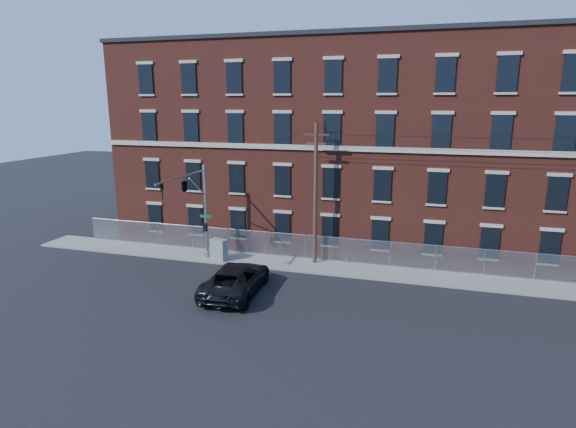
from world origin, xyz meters
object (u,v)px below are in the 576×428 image
(traffic_signal_mast, at_px, (190,194))
(utility_cabinet, at_px, (219,249))
(utility_pole_near, at_px, (315,192))
(pickup_truck, at_px, (236,279))

(traffic_signal_mast, bearing_deg, utility_cabinet, 61.70)
(traffic_signal_mast, xyz_separation_m, utility_cabinet, (1.09, 2.02, -4.48))
(utility_pole_near, distance_m, pickup_truck, 8.64)
(pickup_truck, bearing_deg, utility_cabinet, -59.37)
(pickup_truck, xyz_separation_m, utility_cabinet, (-3.45, 5.16, 0.01))
(traffic_signal_mast, distance_m, utility_cabinet, 5.04)
(traffic_signal_mast, xyz_separation_m, utility_pole_near, (8.00, 3.42, -0.05))
(utility_cabinet, bearing_deg, utility_pole_near, 28.80)
(traffic_signal_mast, height_order, utility_pole_near, utility_pole_near)
(traffic_signal_mast, bearing_deg, utility_pole_near, 23.14)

